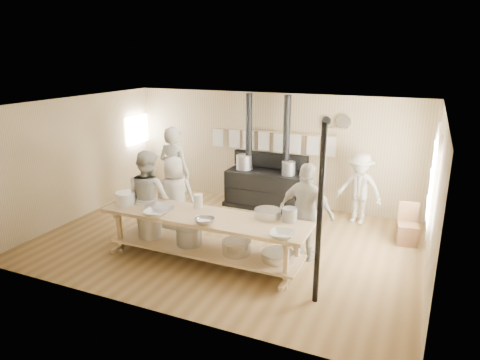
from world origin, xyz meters
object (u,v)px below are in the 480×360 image
object	(u,v)px
prep_table	(204,233)
cook_far_left	(174,172)
cook_right	(306,212)
cook_center	(175,196)
stove	(266,185)
chair	(407,232)
cook_left	(149,198)
cook_by_window	(359,188)
roasting_pan	(160,208)

from	to	relation	value
prep_table	cook_far_left	size ratio (longest dim) A/B	1.80
prep_table	cook_right	xyz separation A→B (m)	(1.55, 0.80, 0.34)
cook_right	cook_far_left	bearing A→B (deg)	-3.58
cook_center	prep_table	bearing A→B (deg)	118.07
stove	cook_right	distance (m)	2.73
cook_right	cook_center	bearing A→B (deg)	11.31
chair	cook_right	bearing A→B (deg)	-147.11
stove	cook_left	world-z (taller)	stove
cook_right	cook_by_window	world-z (taller)	cook_right
cook_center	cook_left	bearing A→B (deg)	44.72
cook_far_left	cook_by_window	distance (m)	3.92
cook_left	chair	bearing A→B (deg)	-142.59
cook_right	chair	size ratio (longest dim) A/B	2.20
cook_far_left	cook_left	world-z (taller)	cook_far_left
prep_table	cook_far_left	xyz separation A→B (m)	(-1.59, 1.66, 0.48)
cook_left	cook_by_window	bearing A→B (deg)	-128.74
stove	cook_far_left	xyz separation A→B (m)	(-1.60, -1.36, 0.48)
cook_left	cook_right	world-z (taller)	cook_left
stove	cook_by_window	world-z (taller)	stove
cook_center	cook_right	size ratio (longest dim) A/B	0.92
cook_by_window	cook_center	bearing A→B (deg)	-132.82
cook_left	cook_by_window	distance (m)	4.29
cook_by_window	cook_far_left	bearing A→B (deg)	-147.53
cook_by_window	chair	size ratio (longest dim) A/B	1.96
chair	cook_far_left	bearing A→B (deg)	178.42
prep_table	cook_by_window	world-z (taller)	cook_by_window
cook_far_left	cook_left	xyz separation A→B (m)	(0.32, -1.40, -0.10)
cook_by_window	cook_right	bearing A→B (deg)	-91.04
cook_far_left	cook_center	distance (m)	1.02
cook_left	cook_center	size ratio (longest dim) A/B	1.14
prep_table	roasting_pan	size ratio (longest dim) A/B	8.66
stove	cook_center	bearing A→B (deg)	-115.89
stove	chair	distance (m)	3.28
cook_left	prep_table	bearing A→B (deg)	-177.36
prep_table	cook_far_left	distance (m)	2.35
cook_right	roasting_pan	bearing A→B (deg)	32.13
roasting_pan	stove	bearing A→B (deg)	75.27
cook_left	chair	world-z (taller)	cook_left
chair	roasting_pan	bearing A→B (deg)	-158.16
stove	prep_table	size ratio (longest dim) A/B	0.72
cook_left	cook_far_left	bearing A→B (deg)	-63.23
cook_left	roasting_pan	world-z (taller)	cook_left
stove	cook_left	distance (m)	3.07
cook_by_window	stove	bearing A→B (deg)	-169.77
stove	prep_table	distance (m)	3.02
chair	roasting_pan	size ratio (longest dim) A/B	1.88
cook_center	cook_by_window	bearing A→B (deg)	-172.09
cook_right	chair	xyz separation A→B (m)	(1.60, 1.38, -0.63)
cook_far_left	cook_left	distance (m)	1.44
cook_left	chair	size ratio (longest dim) A/B	2.30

